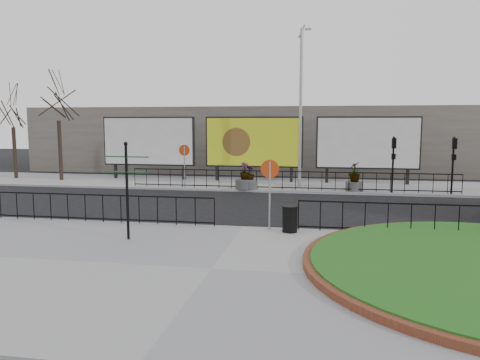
% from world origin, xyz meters
% --- Properties ---
extents(ground, '(90.00, 90.00, 0.00)m').
position_xyz_m(ground, '(0.00, 0.00, 0.00)').
color(ground, black).
rests_on(ground, ground).
extents(pavement_near, '(30.00, 10.00, 0.12)m').
position_xyz_m(pavement_near, '(0.00, -5.00, 0.06)').
color(pavement_near, gray).
rests_on(pavement_near, ground).
extents(pavement_far, '(44.00, 6.00, 0.12)m').
position_xyz_m(pavement_far, '(0.00, 12.00, 0.06)').
color(pavement_far, gray).
rests_on(pavement_far, ground).
extents(railing_near_left, '(10.00, 0.10, 1.10)m').
position_xyz_m(railing_near_left, '(-6.00, -0.30, 0.67)').
color(railing_near_left, black).
rests_on(railing_near_left, pavement_near).
extents(railing_near_right, '(9.00, 0.10, 1.10)m').
position_xyz_m(railing_near_right, '(6.50, -0.30, 0.67)').
color(railing_near_right, black).
rests_on(railing_near_right, pavement_near).
extents(railing_far, '(18.00, 0.10, 1.10)m').
position_xyz_m(railing_far, '(1.00, 9.30, 0.67)').
color(railing_far, black).
rests_on(railing_far, pavement_far).
extents(speed_sign_far, '(0.64, 0.07, 2.47)m').
position_xyz_m(speed_sign_far, '(-5.00, 9.40, 1.92)').
color(speed_sign_far, gray).
rests_on(speed_sign_far, pavement_far).
extents(speed_sign_near, '(0.64, 0.07, 2.47)m').
position_xyz_m(speed_sign_near, '(1.00, -0.40, 1.92)').
color(speed_sign_near, gray).
rests_on(speed_sign_near, pavement_near).
extents(billboard_left, '(6.20, 0.31, 4.10)m').
position_xyz_m(billboard_left, '(-8.50, 12.97, 2.60)').
color(billboard_left, black).
rests_on(billboard_left, pavement_far).
extents(billboard_mid, '(6.20, 0.31, 4.10)m').
position_xyz_m(billboard_mid, '(-1.50, 12.97, 2.60)').
color(billboard_mid, black).
rests_on(billboard_mid, pavement_far).
extents(billboard_right, '(6.20, 0.31, 4.10)m').
position_xyz_m(billboard_right, '(5.50, 12.97, 2.60)').
color(billboard_right, black).
rests_on(billboard_right, pavement_far).
extents(lamp_post, '(0.74, 0.18, 9.23)m').
position_xyz_m(lamp_post, '(1.51, 11.00, 4.83)').
color(lamp_post, gray).
rests_on(lamp_post, pavement_far).
extents(signal_pole_a, '(0.22, 0.26, 3.00)m').
position_xyz_m(signal_pole_a, '(6.50, 9.34, 2.10)').
color(signal_pole_a, black).
rests_on(signal_pole_a, pavement_far).
extents(signal_pole_b, '(0.22, 0.26, 3.00)m').
position_xyz_m(signal_pole_b, '(9.50, 9.34, 2.10)').
color(signal_pole_b, black).
rests_on(signal_pole_b, pavement_far).
extents(tree_left, '(2.00, 2.00, 7.00)m').
position_xyz_m(tree_left, '(-14.00, 11.50, 3.62)').
color(tree_left, '#2D2119').
rests_on(tree_left, pavement_far).
extents(tree_mid, '(2.00, 2.00, 6.20)m').
position_xyz_m(tree_mid, '(-17.50, 11.80, 3.22)').
color(tree_mid, '#2D2119').
rests_on(tree_mid, pavement_far).
extents(building_backdrop, '(40.00, 10.00, 5.00)m').
position_xyz_m(building_backdrop, '(0.00, 22.00, 2.50)').
color(building_backdrop, '#666259').
rests_on(building_backdrop, ground).
extents(fingerpost_sign, '(1.47, 0.32, 3.15)m').
position_xyz_m(fingerpost_sign, '(-3.34, -2.51, 2.02)').
color(fingerpost_sign, black).
rests_on(fingerpost_sign, pavement_near).
extents(litter_bin, '(0.55, 0.55, 0.91)m').
position_xyz_m(litter_bin, '(1.72, -0.60, 0.58)').
color(litter_bin, black).
rests_on(litter_bin, pavement_near).
extents(planter_a, '(1.04, 1.04, 1.52)m').
position_xyz_m(planter_a, '(-1.50, 9.40, 0.64)').
color(planter_a, '#4C4C4F').
rests_on(planter_a, pavement_far).
extents(planter_b, '(0.90, 0.90, 1.34)m').
position_xyz_m(planter_b, '(-1.20, 9.40, 0.59)').
color(planter_b, '#4C4C4F').
rests_on(planter_b, pavement_far).
extents(planter_c, '(0.95, 0.95, 1.59)m').
position_xyz_m(planter_c, '(4.56, 9.72, 0.75)').
color(planter_c, '#4C4C4F').
rests_on(planter_c, pavement_far).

